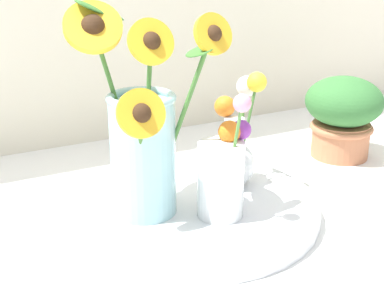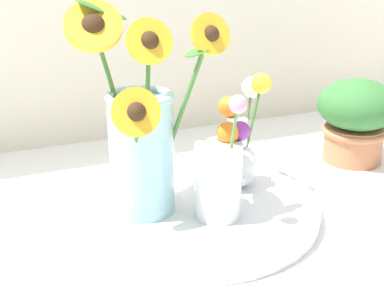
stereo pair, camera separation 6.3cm
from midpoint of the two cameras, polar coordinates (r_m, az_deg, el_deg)
ground_plane at (r=0.86m, az=-1.81°, el=-9.34°), size 6.00×6.00×0.00m
serving_tray at (r=0.91m, az=-2.00°, el=-6.78°), size 0.43×0.43×0.02m
mason_jar_sunflowers at (r=0.83m, az=-7.53°, el=0.71°), size 0.23×0.19×0.34m
vase_small_center at (r=0.83m, az=1.11°, el=-3.11°), size 0.09×0.09×0.21m
vase_bulb_right at (r=0.94m, az=2.73°, el=-0.23°), size 0.10×0.09×0.20m
potted_plant at (r=1.16m, az=14.31°, el=3.16°), size 0.16×0.16×0.17m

